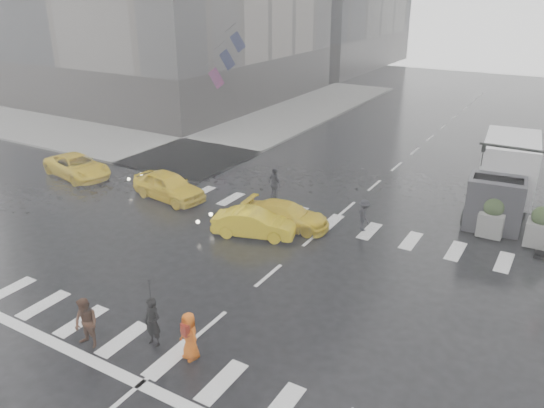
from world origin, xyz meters
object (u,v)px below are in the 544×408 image
Objects in this scene: pedestrian_orange at (189,336)px; taxi_mid at (254,223)px; pedestrian_brown at (86,323)px; box_truck at (505,176)px; taxi_front at (169,186)px.

pedestrian_orange is 0.42× the size of taxi_mid.
pedestrian_brown reaches higher than pedestrian_orange.
pedestrian_brown is at bearing 161.46° from taxi_mid.
pedestrian_orange is at bearing 19.76° from pedestrian_brown.
box_truck is (6.38, 17.20, 1.14)m from pedestrian_orange.
taxi_front is at bearing -161.09° from box_truck.
taxi_mid is at bearing -142.58° from box_truck.
taxi_front is (-6.20, 11.11, -0.11)m from pedestrian_brown.
box_truck is at bearing 61.53° from pedestrian_brown.
taxi_front is at bearing 150.64° from pedestrian_orange.
pedestrian_brown is 0.39× the size of taxi_front.
taxi_mid is (6.43, -1.52, -0.13)m from taxi_front.
taxi_front is at bearing 118.15° from pedestrian_brown.
pedestrian_orange is 8.89m from taxi_mid.
box_truck is (15.77, 7.31, 1.20)m from taxi_front.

